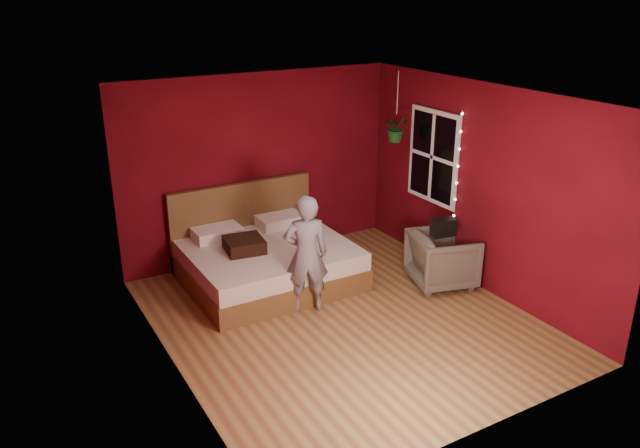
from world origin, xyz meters
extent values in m
plane|color=olive|center=(0.00, 0.00, 0.00)|extent=(4.50, 4.50, 0.00)
cube|color=maroon|center=(0.00, 2.26, 1.30)|extent=(4.00, 0.02, 2.60)
cube|color=maroon|center=(0.00, -2.26, 1.30)|extent=(4.00, 0.02, 2.60)
cube|color=maroon|center=(-2.01, 0.00, 1.30)|extent=(0.02, 4.50, 2.60)
cube|color=maroon|center=(2.01, 0.00, 1.30)|extent=(0.02, 4.50, 2.60)
cube|color=silver|center=(0.00, 0.00, 2.61)|extent=(4.00, 4.50, 0.02)
cube|color=white|center=(1.97, 0.90, 1.50)|extent=(0.04, 0.97, 1.27)
cube|color=black|center=(1.96, 0.90, 1.50)|extent=(0.02, 0.85, 1.15)
cube|color=white|center=(1.95, 0.90, 1.50)|extent=(0.03, 0.05, 1.15)
cube|color=white|center=(1.95, 0.90, 1.50)|extent=(0.03, 0.85, 0.05)
cylinder|color=silver|center=(1.94, 0.38, 1.50)|extent=(0.01, 0.01, 1.45)
sphere|color=#FFF2CC|center=(1.94, 0.38, 0.83)|extent=(0.04, 0.04, 0.04)
sphere|color=#FFF2CC|center=(1.94, 0.38, 1.05)|extent=(0.04, 0.04, 0.04)
sphere|color=#FFF2CC|center=(1.94, 0.38, 1.27)|extent=(0.04, 0.04, 0.04)
sphere|color=#FFF2CC|center=(1.94, 0.38, 1.50)|extent=(0.04, 0.04, 0.04)
sphere|color=#FFF2CC|center=(1.94, 0.38, 1.73)|extent=(0.04, 0.04, 0.04)
sphere|color=#FFF2CC|center=(1.94, 0.38, 1.95)|extent=(0.04, 0.04, 0.04)
sphere|color=#FFF2CC|center=(1.94, 0.38, 2.17)|extent=(0.04, 0.04, 0.04)
cube|color=brown|center=(-0.33, 1.32, 0.15)|extent=(2.08, 1.77, 0.29)
cube|color=beige|center=(-0.33, 1.32, 0.41)|extent=(2.04, 1.73, 0.23)
cube|color=brown|center=(-0.33, 2.16, 0.57)|extent=(2.08, 0.08, 1.14)
cube|color=white|center=(-0.80, 1.91, 0.59)|extent=(0.62, 0.39, 0.15)
cube|color=white|center=(0.14, 1.91, 0.59)|extent=(0.62, 0.39, 0.15)
imported|color=gray|center=(-0.26, 0.44, 0.73)|extent=(0.62, 0.50, 1.45)
imported|color=#676251|center=(1.60, 0.15, 0.36)|extent=(0.96, 0.94, 0.71)
cube|color=black|center=(1.54, 0.12, 0.82)|extent=(0.33, 0.20, 0.22)
cube|color=black|center=(-0.65, 1.33, 0.60)|extent=(0.52, 0.52, 0.17)
cylinder|color=silver|center=(1.69, 1.39, 2.31)|extent=(0.01, 0.01, 0.58)
imported|color=#1E5D1A|center=(1.69, 1.39, 1.83)|extent=(0.35, 0.30, 0.38)
camera|label=1|loc=(-3.44, -5.43, 3.68)|focal=35.00mm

